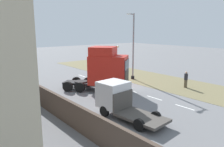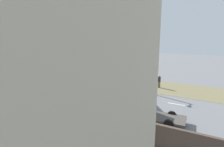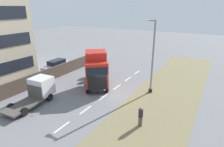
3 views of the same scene
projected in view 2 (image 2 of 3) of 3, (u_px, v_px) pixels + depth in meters
The scene contains 9 objects.
ground_plane at pixel (117, 94), 23.70m from camera, with size 120.00×120.00×0.00m, color slate.
grass_verge at pixel (135, 84), 28.80m from camera, with size 7.00×44.00×0.01m.
lane_markings at pixel (112, 93), 24.03m from camera, with size 0.16×17.80×0.00m.
boundary_wall at pixel (66, 112), 15.86m from camera, with size 0.25×24.00×1.71m.
lorry_cab at pixel (103, 79), 21.89m from camera, with size 5.96×6.69×4.74m.
flatbed_truck at pixel (138, 104), 16.41m from camera, with size 2.46×5.60×2.49m.
parked_car at pixel (28, 112), 15.66m from camera, with size 1.92×4.69×1.91m.
lamp_post at pixel (112, 60), 27.85m from camera, with size 1.34×0.43×8.25m.
pedestrian at pixel (159, 82), 26.41m from camera, with size 0.39×0.39×1.80m.
Camera 2 is at (20.02, 10.74, 7.23)m, focal length 30.00 mm.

